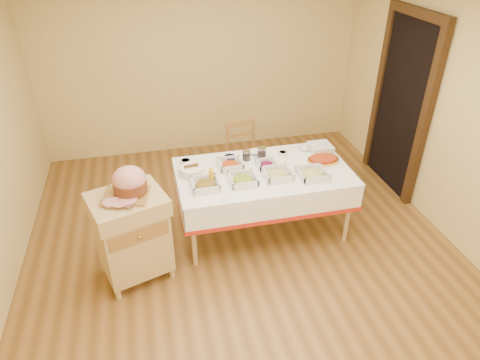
# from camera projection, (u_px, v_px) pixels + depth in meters

# --- Properties ---
(room_shell) EXTENTS (5.00, 5.00, 5.00)m
(room_shell) POSITION_uv_depth(u_px,v_px,m) (243.00, 140.00, 3.89)
(room_shell) COLOR brown
(room_shell) RESTS_ON ground
(doorway) EXTENTS (0.09, 1.10, 2.20)m
(doorway) POSITION_uv_depth(u_px,v_px,m) (402.00, 103.00, 5.17)
(doorway) COLOR black
(doorway) RESTS_ON ground
(dining_table) EXTENTS (1.82, 1.02, 0.76)m
(dining_table) POSITION_uv_depth(u_px,v_px,m) (263.00, 184.00, 4.57)
(dining_table) COLOR tan
(dining_table) RESTS_ON ground
(butcher_cart) EXTENTS (0.78, 0.71, 0.92)m
(butcher_cart) POSITION_uv_depth(u_px,v_px,m) (132.00, 232.00, 3.99)
(butcher_cart) COLOR tan
(butcher_cart) RESTS_ON ground
(dining_chair) EXTENTS (0.46, 0.44, 0.90)m
(dining_chair) POSITION_uv_depth(u_px,v_px,m) (244.00, 156.00, 5.39)
(dining_chair) COLOR olive
(dining_chair) RESTS_ON ground
(ham_on_board) EXTENTS (0.42, 0.40, 0.28)m
(ham_on_board) POSITION_uv_depth(u_px,v_px,m) (129.00, 183.00, 3.75)
(ham_on_board) COLOR olive
(ham_on_board) RESTS_ON butcher_cart
(serving_dish_a) EXTENTS (0.27, 0.27, 0.12)m
(serving_dish_a) POSITION_uv_depth(u_px,v_px,m) (205.00, 185.00, 4.18)
(serving_dish_a) COLOR silver
(serving_dish_a) RESTS_ON dining_table
(serving_dish_b) EXTENTS (0.27, 0.27, 0.11)m
(serving_dish_b) POSITION_uv_depth(u_px,v_px,m) (243.00, 179.00, 4.27)
(serving_dish_b) COLOR silver
(serving_dish_b) RESTS_ON dining_table
(serving_dish_c) EXTENTS (0.28, 0.28, 0.11)m
(serving_dish_c) POSITION_uv_depth(u_px,v_px,m) (278.00, 174.00, 4.35)
(serving_dish_c) COLOR silver
(serving_dish_c) RESTS_ON dining_table
(serving_dish_d) EXTENTS (0.28, 0.28, 0.11)m
(serving_dish_d) POSITION_uv_depth(u_px,v_px,m) (312.00, 174.00, 4.36)
(serving_dish_d) COLOR silver
(serving_dish_d) RESTS_ON dining_table
(serving_dish_e) EXTENTS (0.26, 0.25, 0.12)m
(serving_dish_e) POSITION_uv_depth(u_px,v_px,m) (231.00, 165.00, 4.52)
(serving_dish_e) COLOR silver
(serving_dish_e) RESTS_ON dining_table
(serving_dish_f) EXTENTS (0.21, 0.20, 0.10)m
(serving_dish_f) POSITION_uv_depth(u_px,v_px,m) (267.00, 165.00, 4.53)
(serving_dish_f) COLOR silver
(serving_dish_f) RESTS_ON dining_table
(small_bowl_left) EXTENTS (0.11, 0.11, 0.05)m
(small_bowl_left) POSITION_uv_depth(u_px,v_px,m) (186.00, 162.00, 4.59)
(small_bowl_left) COLOR silver
(small_bowl_left) RESTS_ON dining_table
(small_bowl_mid) EXTENTS (0.13, 0.13, 0.06)m
(small_bowl_mid) POSITION_uv_depth(u_px,v_px,m) (230.00, 158.00, 4.65)
(small_bowl_mid) COLOR navy
(small_bowl_mid) RESTS_ON dining_table
(small_bowl_right) EXTENTS (0.10, 0.10, 0.05)m
(small_bowl_right) POSITION_uv_depth(u_px,v_px,m) (283.00, 154.00, 4.75)
(small_bowl_right) COLOR silver
(small_bowl_right) RESTS_ON dining_table
(bowl_white_imported) EXTENTS (0.15, 0.15, 0.03)m
(bowl_white_imported) POSITION_uv_depth(u_px,v_px,m) (255.00, 152.00, 4.80)
(bowl_white_imported) COLOR silver
(bowl_white_imported) RESTS_ON dining_table
(bowl_small_imported) EXTENTS (0.18, 0.18, 0.04)m
(bowl_small_imported) POSITION_uv_depth(u_px,v_px,m) (305.00, 148.00, 4.87)
(bowl_small_imported) COLOR silver
(bowl_small_imported) RESTS_ON dining_table
(preserve_jar_left) EXTENTS (0.09, 0.09, 0.11)m
(preserve_jar_left) POSITION_uv_depth(u_px,v_px,m) (246.00, 156.00, 4.66)
(preserve_jar_left) COLOR silver
(preserve_jar_left) RESTS_ON dining_table
(preserve_jar_right) EXTENTS (0.10, 0.10, 0.13)m
(preserve_jar_right) POSITION_uv_depth(u_px,v_px,m) (262.00, 154.00, 4.69)
(preserve_jar_right) COLOR silver
(preserve_jar_right) RESTS_ON dining_table
(mustard_bottle) EXTENTS (0.06, 0.06, 0.17)m
(mustard_bottle) POSITION_uv_depth(u_px,v_px,m) (211.00, 175.00, 4.27)
(mustard_bottle) COLOR yellow
(mustard_bottle) RESTS_ON dining_table
(bread_basket) EXTENTS (0.25, 0.25, 0.11)m
(bread_basket) POSITION_uv_depth(u_px,v_px,m) (191.00, 171.00, 4.39)
(bread_basket) COLOR white
(bread_basket) RESTS_ON dining_table
(plate_stack) EXTENTS (0.24, 0.24, 0.09)m
(plate_stack) POSITION_uv_depth(u_px,v_px,m) (320.00, 148.00, 4.83)
(plate_stack) COLOR silver
(plate_stack) RESTS_ON dining_table
(brass_platter) EXTENTS (0.35, 0.25, 0.05)m
(brass_platter) POSITION_uv_depth(u_px,v_px,m) (323.00, 160.00, 4.65)
(brass_platter) COLOR gold
(brass_platter) RESTS_ON dining_table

